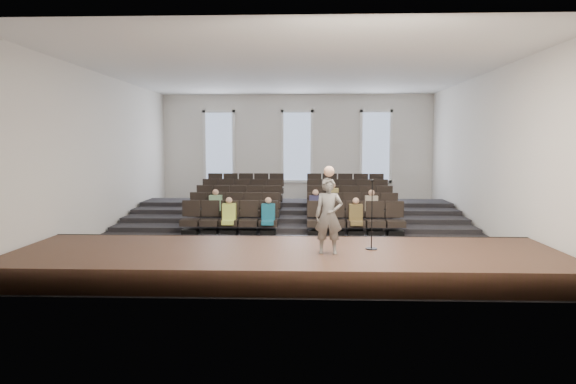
{
  "coord_description": "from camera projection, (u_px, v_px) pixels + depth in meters",
  "views": [
    {
      "loc": [
        0.45,
        -16.0,
        2.78
      ],
      "look_at": [
        -0.16,
        0.5,
        1.25
      ],
      "focal_mm": 32.0,
      "sensor_mm": 36.0,
      "label": 1
    }
  ],
  "objects": [
    {
      "name": "windows",
      "position": [
        297.0,
        146.0,
        22.87
      ],
      "size": [
        8.44,
        0.1,
        3.24
      ],
      "color": "white",
      "rests_on": "wall_back"
    },
    {
      "name": "stage",
      "position": [
        286.0,
        262.0,
        11.1
      ],
      "size": [
        11.8,
        3.6,
        0.5
      ],
      "primitive_type": "cube",
      "color": "#41271C",
      "rests_on": "ground"
    },
    {
      "name": "seating_rows",
      "position": [
        294.0,
        206.0,
        17.67
      ],
      "size": [
        6.8,
        4.7,
        1.67
      ],
      "color": "black",
      "rests_on": "ground"
    },
    {
      "name": "risers",
      "position": [
        295.0,
        213.0,
        19.34
      ],
      "size": [
        11.8,
        4.8,
        0.6
      ],
      "color": "black",
      "rests_on": "ground"
    },
    {
      "name": "mic_stand",
      "position": [
        372.0,
        228.0,
        11.19
      ],
      "size": [
        0.26,
        0.26,
        1.54
      ],
      "color": "black",
      "rests_on": "stage"
    },
    {
      "name": "stage_lip",
      "position": [
        289.0,
        246.0,
        12.86
      ],
      "size": [
        11.8,
        0.06,
        0.52
      ],
      "primitive_type": "cube",
      "color": "black",
      "rests_on": "ground"
    },
    {
      "name": "wall_left",
      "position": [
        102.0,
        154.0,
        16.19
      ],
      "size": [
        0.04,
        14.0,
        5.0
      ],
      "primitive_type": "cube",
      "color": "silver",
      "rests_on": "ground"
    },
    {
      "name": "ground",
      "position": [
        293.0,
        233.0,
        16.2
      ],
      "size": [
        14.0,
        14.0,
        0.0
      ],
      "primitive_type": "plane",
      "color": "black",
      "rests_on": "ground"
    },
    {
      "name": "audience",
      "position": [
        299.0,
        208.0,
        16.27
      ],
      "size": [
        5.45,
        2.64,
        1.1
      ],
      "color": "#C2D856",
      "rests_on": "seating_rows"
    },
    {
      "name": "wall_back",
      "position": [
        297.0,
        151.0,
        22.95
      ],
      "size": [
        12.0,
        0.04,
        5.0
      ],
      "primitive_type": "cube",
      "color": "silver",
      "rests_on": "ground"
    },
    {
      "name": "speaker",
      "position": [
        329.0,
        216.0,
        10.72
      ],
      "size": [
        0.6,
        0.41,
        1.59
      ],
      "primitive_type": "imported",
      "rotation": [
        0.0,
        0.0,
        -0.05
      ],
      "color": "slate",
      "rests_on": "stage"
    },
    {
      "name": "ceiling",
      "position": [
        293.0,
        72.0,
        15.74
      ],
      "size": [
        12.0,
        14.0,
        0.02
      ],
      "primitive_type": "cube",
      "color": "white",
      "rests_on": "ground"
    },
    {
      "name": "wall_front",
      "position": [
        281.0,
        161.0,
        8.98
      ],
      "size": [
        12.0,
        0.04,
        5.0
      ],
      "primitive_type": "cube",
      "color": "silver",
      "rests_on": "ground"
    },
    {
      "name": "wall_right",
      "position": [
        488.0,
        154.0,
        15.75
      ],
      "size": [
        0.04,
        14.0,
        5.0
      ],
      "primitive_type": "cube",
      "color": "silver",
      "rests_on": "ground"
    }
  ]
}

